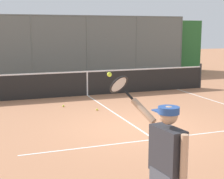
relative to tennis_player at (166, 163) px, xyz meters
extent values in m
plane|color=#B27551|center=(-1.68, -4.61, -1.00)|extent=(60.00, 60.00, 0.00)
cube|color=white|center=(-1.68, -3.56, -0.99)|extent=(6.25, 0.05, 0.01)
cube|color=white|center=(-1.68, -6.46, -0.99)|extent=(0.05, 5.79, 0.01)
cylinder|color=slate|center=(-8.90, -14.47, 0.64)|extent=(0.07, 0.07, 3.27)
cylinder|color=slate|center=(-6.01, -14.47, 0.64)|extent=(0.07, 0.07, 3.27)
cylinder|color=slate|center=(-3.12, -14.47, 0.64)|extent=(0.07, 0.07, 3.27)
cylinder|color=slate|center=(-0.23, -14.47, 0.64)|extent=(0.07, 0.07, 3.27)
cylinder|color=slate|center=(-1.68, -14.47, 2.23)|extent=(14.46, 0.05, 0.05)
cube|color=slate|center=(-1.68, -14.47, 0.64)|extent=(14.46, 0.02, 3.27)
cube|color=#2D6B33|center=(-1.68, -15.12, 0.53)|extent=(17.46, 0.90, 3.05)
cube|color=#ADADA8|center=(-1.68, -14.29, -0.92)|extent=(15.46, 0.18, 0.15)
cylinder|color=#2D2D2D|center=(-6.81, -9.35, -0.46)|extent=(0.09, 0.09, 1.07)
cube|color=black|center=(-1.68, -9.35, -0.54)|extent=(10.20, 0.02, 0.91)
cube|color=white|center=(-1.68, -9.35, -0.06)|extent=(10.20, 0.04, 0.05)
cube|color=white|center=(-1.68, -9.35, -0.54)|extent=(0.05, 0.04, 0.91)
cube|color=#2D2D33|center=(-0.01, 0.02, 0.16)|extent=(0.27, 0.51, 0.57)
cylinder|color=tan|center=(-0.05, 0.31, 0.18)|extent=(0.08, 0.08, 0.52)
cylinder|color=tan|center=(0.10, -0.42, 0.55)|extent=(0.24, 0.38, 0.29)
sphere|color=tan|center=(-0.01, 0.02, 0.59)|extent=(0.22, 0.22, 0.22)
cylinder|color=#284C93|center=(-0.01, 0.02, 0.65)|extent=(0.28, 0.28, 0.08)
cube|color=#284C93|center=(0.01, -0.10, 0.62)|extent=(0.21, 0.22, 0.02)
cylinder|color=black|center=(0.21, -0.64, 0.71)|extent=(0.10, 0.17, 0.13)
torus|color=black|center=(0.29, -0.81, 0.84)|extent=(0.34, 0.29, 0.26)
cylinder|color=silver|center=(0.29, -0.81, 0.84)|extent=(0.28, 0.23, 0.21)
sphere|color=#CCDB33|center=(0.36, -0.97, 0.96)|extent=(0.07, 0.07, 0.07)
sphere|color=#C1D138|center=(-0.38, -7.68, -0.96)|extent=(0.07, 0.07, 0.07)
sphere|color=#D6E042|center=(-1.27, -6.80, -0.96)|extent=(0.07, 0.07, 0.07)
camera|label=1|loc=(1.91, 3.42, 1.57)|focal=55.37mm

